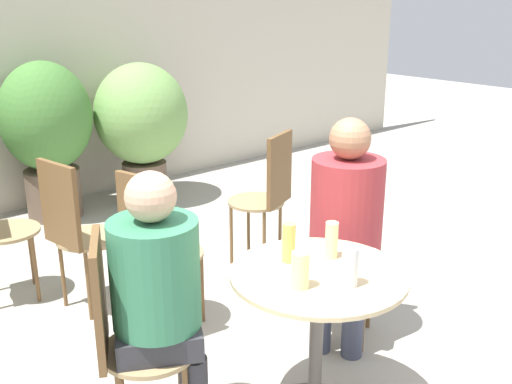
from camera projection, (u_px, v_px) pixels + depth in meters
storefront_wall at (11, 34)px, 4.92m from camera, size 10.00×0.06×3.00m
cafe_table_near at (317, 312)px, 2.54m from camera, size 0.74×0.74×0.72m
bistro_chair_0 at (349, 237)px, 3.26m from camera, size 0.45×0.44×0.94m
bistro_chair_1 at (123, 328)px, 2.38m from camera, size 0.45×0.44×0.94m
bistro_chair_3 at (269, 188)px, 4.08m from camera, size 0.43×0.44×0.94m
bistro_chair_4 at (74, 225)px, 3.44m from camera, size 0.42×0.40×0.94m
bistro_chair_5 at (155, 241)px, 3.21m from camera, size 0.43×0.41×0.94m
seated_person_0 at (346, 217)px, 3.07m from camera, size 0.47×0.46×1.24m
seated_person_1 at (160, 290)px, 2.36m from camera, size 0.44×0.42×1.19m
beer_glass_0 at (289, 243)px, 2.56m from camera, size 0.06×0.06×0.17m
beer_glass_1 at (300, 270)px, 2.33m from camera, size 0.07×0.07×0.15m
beer_glass_2 at (350, 266)px, 2.35m from camera, size 0.07×0.07×0.16m
beer_glass_3 at (332, 240)px, 2.60m from camera, size 0.06×0.06×0.16m
potted_plant_1 at (47, 128)px, 4.90m from camera, size 0.75×0.75×1.31m
potted_plant_2 at (141, 120)px, 5.30m from camera, size 0.82×0.82×1.25m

